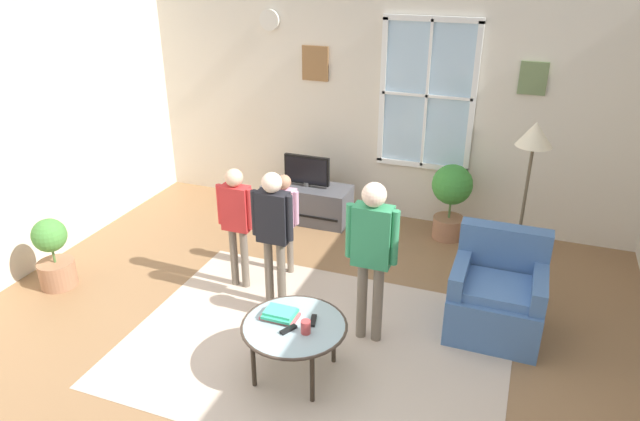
# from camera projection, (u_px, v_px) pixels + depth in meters

# --- Properties ---
(ground_plane) EXTENTS (6.45, 6.49, 0.02)m
(ground_plane) POSITION_uv_depth(u_px,v_px,m) (280.00, 355.00, 4.75)
(ground_plane) COLOR olive
(back_wall) EXTENTS (5.85, 0.17, 2.93)m
(back_wall) POSITION_uv_depth(u_px,v_px,m) (384.00, 96.00, 6.68)
(back_wall) COLOR beige
(back_wall) RESTS_ON ground_plane
(area_rug) EXTENTS (3.12, 2.31, 0.01)m
(area_rug) POSITION_uv_depth(u_px,v_px,m) (316.00, 344.00, 4.87)
(area_rug) COLOR #C6B29E
(area_rug) RESTS_ON ground_plane
(tv_stand) EXTENTS (1.04, 0.47, 0.44)m
(tv_stand) POSITION_uv_depth(u_px,v_px,m) (307.00, 203.00, 6.99)
(tv_stand) COLOR #4C4C51
(tv_stand) RESTS_ON ground_plane
(television) EXTENTS (0.55, 0.08, 0.38)m
(television) POSITION_uv_depth(u_px,v_px,m) (307.00, 170.00, 6.82)
(television) COLOR #4C4C4C
(television) RESTS_ON tv_stand
(armchair) EXTENTS (0.76, 0.74, 0.87)m
(armchair) POSITION_uv_depth(u_px,v_px,m) (497.00, 296.00, 4.94)
(armchair) COLOR #476B9E
(armchair) RESTS_ON ground_plane
(coffee_table) EXTENTS (0.81, 0.81, 0.46)m
(coffee_table) POSITION_uv_depth(u_px,v_px,m) (294.00, 328.00, 4.36)
(coffee_table) COLOR #99B2B7
(coffee_table) RESTS_ON ground_plane
(book_stack) EXTENTS (0.28, 0.20, 0.07)m
(book_stack) POSITION_uv_depth(u_px,v_px,m) (280.00, 314.00, 4.42)
(book_stack) COLOR #CA5357
(book_stack) RESTS_ON coffee_table
(cup) EXTENTS (0.07, 0.07, 0.10)m
(cup) POSITION_uv_depth(u_px,v_px,m) (306.00, 327.00, 4.24)
(cup) COLOR #BF3F3F
(cup) RESTS_ON coffee_table
(remote_near_books) EXTENTS (0.07, 0.15, 0.02)m
(remote_near_books) POSITION_uv_depth(u_px,v_px,m) (313.00, 321.00, 4.38)
(remote_near_books) COLOR black
(remote_near_books) RESTS_ON coffee_table
(remote_near_cup) EXTENTS (0.10, 0.14, 0.02)m
(remote_near_cup) POSITION_uv_depth(u_px,v_px,m) (288.00, 329.00, 4.28)
(remote_near_cup) COLOR black
(remote_near_cup) RESTS_ON coffee_table
(person_black_shirt) EXTENTS (0.39, 0.18, 1.31)m
(person_black_shirt) POSITION_uv_depth(u_px,v_px,m) (273.00, 225.00, 5.08)
(person_black_shirt) COLOR #726656
(person_black_shirt) RESTS_ON ground_plane
(person_red_shirt) EXTENTS (0.37, 0.17, 1.22)m
(person_red_shirt) POSITION_uv_depth(u_px,v_px,m) (236.00, 215.00, 5.39)
(person_red_shirt) COLOR #726656
(person_red_shirt) RESTS_ON ground_plane
(person_green_shirt) EXTENTS (0.43, 0.20, 1.43)m
(person_green_shirt) POSITION_uv_depth(u_px,v_px,m) (372.00, 245.00, 4.58)
(person_green_shirt) COLOR #726656
(person_green_shirt) RESTS_ON ground_plane
(person_pink_shirt) EXTENTS (0.32, 0.14, 1.06)m
(person_pink_shirt) POSITION_uv_depth(u_px,v_px,m) (284.00, 213.00, 5.68)
(person_pink_shirt) COLOR #726656
(person_pink_shirt) RESTS_ON ground_plane
(potted_plant_by_window) EXTENTS (0.45, 0.45, 0.88)m
(potted_plant_by_window) POSITION_uv_depth(u_px,v_px,m) (451.00, 196.00, 6.43)
(potted_plant_by_window) COLOR #9E6B4C
(potted_plant_by_window) RESTS_ON ground_plane
(potted_plant_corner) EXTENTS (0.35, 0.35, 0.71)m
(potted_plant_corner) POSITION_uv_depth(u_px,v_px,m) (53.00, 254.00, 5.57)
(potted_plant_corner) COLOR #9E6B4C
(potted_plant_corner) RESTS_ON ground_plane
(floor_lamp) EXTENTS (0.32, 0.32, 1.66)m
(floor_lamp) POSITION_uv_depth(u_px,v_px,m) (532.00, 152.00, 5.13)
(floor_lamp) COLOR black
(floor_lamp) RESTS_ON ground_plane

